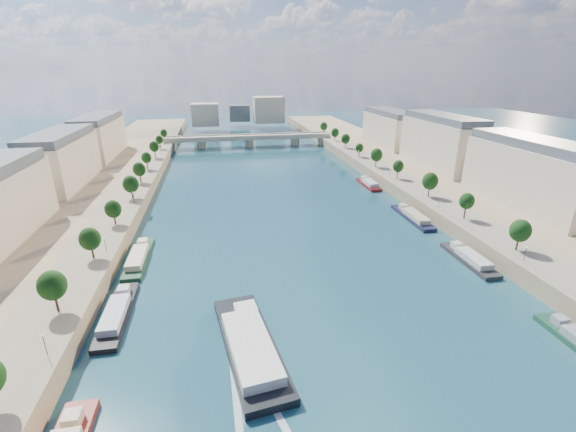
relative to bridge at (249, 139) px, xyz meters
name	(u,v)px	position (x,y,z in m)	size (l,w,h in m)	color
ground	(282,216)	(0.00, -135.48, -5.08)	(700.00, 700.00, 0.00)	#0D2D39
quay_left	(68,224)	(-72.00, -135.48, -2.58)	(44.00, 520.00, 5.00)	#9E8460
quay_right	(462,199)	(72.00, -135.48, -2.58)	(44.00, 520.00, 5.00)	#9E8460
pave_left	(115,213)	(-57.00, -135.48, -0.03)	(14.00, 520.00, 0.10)	gray
pave_right	(428,195)	(57.00, -135.48, -0.03)	(14.00, 520.00, 0.10)	gray
trees_left	(120,196)	(-55.00, -133.48, 5.39)	(4.80, 268.80, 8.26)	#382B1E
trees_right	(412,175)	(55.00, -125.48, 5.39)	(4.80, 268.80, 8.26)	#382B1E
lamps_left	(121,216)	(-52.50, -145.48, 2.70)	(0.36, 200.36, 4.28)	black
lamps_right	(412,185)	(52.50, -130.48, 2.70)	(0.36, 200.36, 4.28)	black
buildings_left	(31,175)	(-85.00, -123.48, 11.37)	(16.00, 226.00, 23.20)	beige
buildings_right	(479,156)	(85.00, -123.48, 11.37)	(16.00, 226.00, 23.20)	beige
skyline	(244,112)	(3.19, 84.04, 9.57)	(79.00, 42.00, 22.00)	beige
bridge	(249,139)	(0.00, 0.00, 0.00)	(112.00, 12.00, 8.15)	#C1B79E
tour_barge	(250,345)	(-17.99, -204.75, -3.81)	(13.48, 32.72, 4.31)	black
wake	(260,423)	(-17.99, -221.25, -5.06)	(11.23, 26.02, 0.04)	silver
moored_barges_left	(94,373)	(-45.50, -206.57, -4.24)	(5.00, 119.45, 3.60)	#161F30
moored_barges_right	(471,260)	(45.50, -180.39, -4.24)	(5.00, 164.27, 3.60)	black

